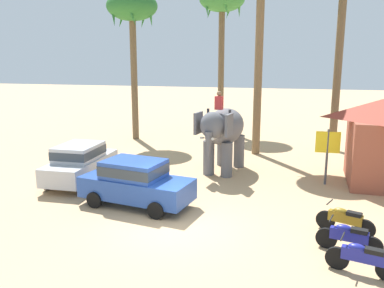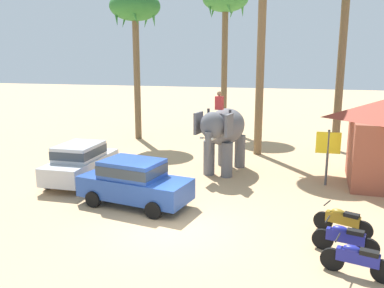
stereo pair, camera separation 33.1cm
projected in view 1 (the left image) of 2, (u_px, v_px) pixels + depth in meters
ground_plane at (174, 228)px, 13.02m from camera, size 120.00×120.00×0.00m
car_sedan_foreground at (136, 181)px, 14.83m from camera, size 4.34×2.42×1.70m
car_parked_far_side at (80, 162)px, 17.56m from camera, size 1.93×4.13×1.70m
elephant_with_mahout at (223, 131)px, 18.97m from camera, size 2.17×4.00×3.88m
motorcycle_nearest_camera at (362, 258)px, 10.14m from camera, size 1.76×0.70×0.94m
motorcycle_second_in_row at (349, 237)px, 11.29m from camera, size 1.77×0.68×0.94m
motorcycle_mid_row at (345, 219)px, 12.51m from camera, size 1.70×0.85×0.94m
palm_tree_near_hut at (132, 12)px, 25.44m from camera, size 3.20×3.20×9.37m
palm_tree_far_back at (222, 5)px, 28.40m from camera, size 3.20×3.20×10.23m
signboard_yellow at (328, 146)px, 17.12m from camera, size 1.00×0.10×2.40m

